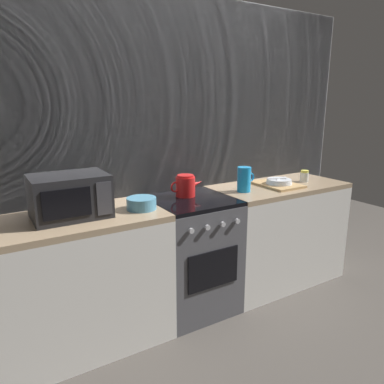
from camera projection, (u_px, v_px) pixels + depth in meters
name	position (u px, v px, depth m)	size (l,w,h in m)	color
ground_plane	(191.00, 306.00, 2.93)	(8.00, 8.00, 0.00)	#47423D
back_wall	(170.00, 154.00, 2.90)	(3.60, 0.05, 2.40)	gray
counter_left	(74.00, 284.00, 2.36)	(1.20, 0.60, 0.90)	silver
stove_unit	(191.00, 254.00, 2.82)	(0.60, 0.63, 0.90)	#4C4C51
counter_right	(276.00, 233.00, 3.27)	(1.20, 0.60, 0.90)	silver
microwave	(70.00, 196.00, 2.25)	(0.46, 0.35, 0.27)	black
kettle	(185.00, 186.00, 2.76)	(0.28, 0.15, 0.17)	red
mixing_bowl	(141.00, 203.00, 2.44)	(0.20, 0.20, 0.08)	teal
pitcher	(244.00, 179.00, 2.90)	(0.16, 0.11, 0.20)	#198CD8
dish_pile	(278.00, 183.00, 3.11)	(0.30, 0.40, 0.07)	tan
spice_jar	(304.00, 176.00, 3.26)	(0.08, 0.08, 0.10)	silver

